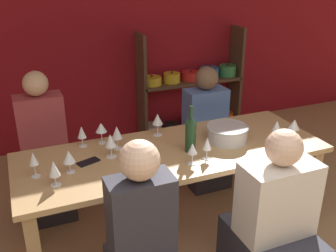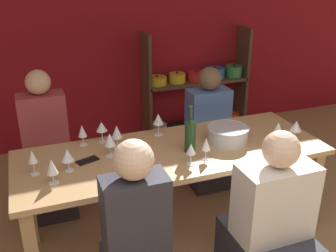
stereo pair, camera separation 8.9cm
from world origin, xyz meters
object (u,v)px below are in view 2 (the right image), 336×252
object	(u,v)px
wine_glass_empty_b	(206,145)
wine_glass_white_a	(110,140)
wine_glass_empty_c	(191,149)
wine_glass_empty_a	(158,119)
shelf_unit	(197,98)
wine_glass_white_c	(52,167)
dining_table	(173,162)
wine_glass_red_b	(117,132)
person_near_b	(269,242)
person_far_a	(49,162)
wine_glass_white_f	(102,127)
wine_glass_white_d	(296,127)
wine_glass_red_a	(68,156)
person_far_b	(207,142)
wine_glass_white_b	(32,158)
cell_phone	(87,161)
wine_bottle_green	(190,134)
wine_glass_white_e	(82,132)
wine_glass_empty_d	(278,128)
mixing_bowl	(228,134)

from	to	relation	value
wine_glass_empty_b	wine_glass_white_a	bearing A→B (deg)	155.21
wine_glass_empty_c	wine_glass_empty_a	bearing A→B (deg)	94.65
shelf_unit	wine_glass_white_c	xyz separation A→B (m)	(-1.89, -2.00, 0.43)
wine_glass_white_a	dining_table	bearing A→B (deg)	-9.06
wine_glass_empty_c	wine_glass_red_b	xyz separation A→B (m)	(-0.40, 0.42, 0.01)
wine_glass_empty_b	person_near_b	distance (m)	0.74
person_far_a	person_near_b	world-z (taller)	person_far_a
wine_glass_white_f	wine_glass_white_a	bearing A→B (deg)	-88.80
dining_table	wine_glass_white_d	world-z (taller)	wine_glass_white_d
wine_glass_white_a	wine_glass_empty_c	distance (m)	0.57
wine_glass_red_a	person_far_b	bearing A→B (deg)	27.77
wine_glass_white_b	dining_table	bearing A→B (deg)	0.60
wine_glass_white_d	person_far_b	size ratio (longest dim) A/B	0.13
cell_phone	person_far_a	xyz separation A→B (m)	(-0.23, 0.66, -0.30)
wine_bottle_green	wine_glass_white_a	xyz separation A→B (m)	(-0.55, 0.13, -0.02)
wine_glass_red_b	wine_glass_empty_a	bearing A→B (deg)	17.28
wine_glass_red_a	wine_glass_white_e	xyz separation A→B (m)	(0.15, 0.35, -0.00)
wine_glass_red_b	wine_glass_white_e	xyz separation A→B (m)	(-0.23, 0.14, -0.02)
shelf_unit	wine_glass_white_c	distance (m)	2.78
wine_glass_empty_a	wine_glass_empty_d	xyz separation A→B (m)	(0.81, -0.42, -0.03)
wine_glass_white_c	wine_glass_empty_c	bearing A→B (deg)	-4.95
wine_glass_white_a	wine_glass_white_c	size ratio (longest dim) A/B	1.03
wine_glass_empty_d	person_near_b	world-z (taller)	person_near_b
wine_glass_white_c	wine_glass_red_a	distance (m)	0.17
wine_glass_white_a	wine_glass_white_f	distance (m)	0.25
person_near_b	person_far_b	distance (m)	1.45
wine_glass_white_a	wine_glass_white_e	world-z (taller)	wine_glass_white_a
dining_table	cell_phone	world-z (taller)	cell_phone
shelf_unit	dining_table	xyz separation A→B (m)	(-1.04, -1.83, 0.22)
wine_glass_white_b	person_far_b	bearing A→B (deg)	23.69
wine_bottle_green	wine_glass_white_c	xyz separation A→B (m)	(-0.96, -0.10, -0.03)
wine_glass_empty_a	wine_glass_white_b	distance (m)	0.99
dining_table	wine_glass_empty_b	xyz separation A→B (m)	(0.16, -0.21, 0.21)
wine_glass_white_f	person_far_b	xyz separation A→B (m)	(1.06, 0.36, -0.46)
wine_glass_red_b	wine_glass_empty_d	world-z (taller)	wine_glass_red_b
wine_glass_empty_a	wine_glass_white_a	distance (m)	0.49
wine_glass_white_a	wine_glass_empty_c	bearing A→B (deg)	-33.12
wine_glass_empty_a	person_far_a	distance (m)	1.03
shelf_unit	wine_glass_white_f	size ratio (longest dim) A/B	8.09
dining_table	wine_glass_red_a	bearing A→B (deg)	-177.25
mixing_bowl	wine_glass_empty_b	bearing A→B (deg)	-143.80
wine_glass_white_a	wine_glass_white_b	distance (m)	0.52
wine_glass_white_b	wine_glass_white_d	bearing A→B (deg)	-4.67
person_far_b	wine_glass_empty_b	bearing A→B (deg)	62.89
wine_glass_empty_b	wine_glass_white_f	distance (m)	0.80
wine_glass_white_d	wine_glass_red_b	bearing A→B (deg)	165.07
wine_glass_empty_b	wine_glass_red_a	xyz separation A→B (m)	(-0.90, 0.17, -0.00)
wine_bottle_green	wine_glass_red_a	bearing A→B (deg)	178.22
wine_glass_empty_c	wine_glass_white_e	bearing A→B (deg)	138.36
person_far_b	shelf_unit	bearing A→B (deg)	-110.12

